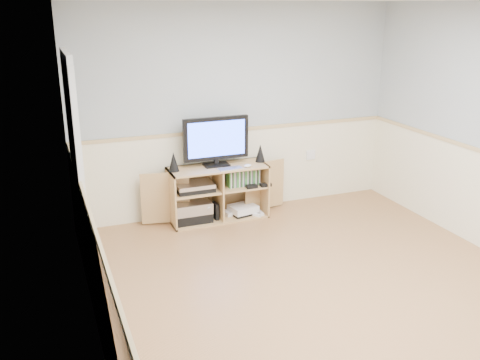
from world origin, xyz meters
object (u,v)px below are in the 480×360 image
(monitor, at_px, (216,140))
(keyboard, at_px, (230,169))
(game_consoles, at_px, (242,210))
(media_cabinet, at_px, (217,191))

(monitor, bearing_deg, keyboard, -60.84)
(monitor, height_order, game_consoles, monitor)
(media_cabinet, xyz_separation_m, monitor, (0.00, -0.00, 0.63))
(media_cabinet, height_order, game_consoles, media_cabinet)
(monitor, bearing_deg, game_consoles, -11.46)
(monitor, xyz_separation_m, game_consoles, (0.30, -0.06, -0.89))
(monitor, relative_size, keyboard, 2.78)
(media_cabinet, distance_m, keyboard, 0.39)
(monitor, height_order, keyboard, monitor)
(media_cabinet, distance_m, game_consoles, 0.40)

